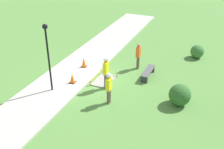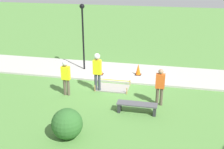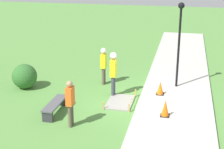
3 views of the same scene
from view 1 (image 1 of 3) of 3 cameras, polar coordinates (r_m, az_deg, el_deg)
name	(u,v)px [view 1 (image 1 of 3)]	position (r m, az deg, el deg)	size (l,w,h in m)	color
ground_plane	(92,80)	(16.99, -4.10, -1.05)	(60.00, 60.00, 0.00)	#51843D
sidewalk	(70,74)	(17.63, -8.44, 0.03)	(28.00, 2.99, 0.10)	#ADAAA3
wet_concrete_patch	(104,80)	(16.80, -1.62, -1.21)	(1.66, 1.08, 0.33)	gray
traffic_cone_near_patch	(84,62)	(18.24, -5.74, 2.49)	(0.34, 0.34, 0.65)	black
traffic_cone_far_patch	(72,78)	(16.47, -8.08, -0.76)	(0.34, 0.34, 0.58)	black
park_bench	(148,72)	(17.25, 7.32, 0.45)	(1.71, 0.44, 0.45)	#2D2D33
worker_supervisor	(109,86)	(14.26, -0.67, -2.26)	(0.40, 0.25, 1.76)	brown
worker_assistant	(106,69)	(15.54, -1.24, 1.07)	(0.40, 0.28, 1.96)	#383D47
bystander_in_orange_shirt	(138,55)	(17.96, 5.36, 4.05)	(0.40, 0.23, 1.72)	brown
lamppost_near	(47,48)	(15.00, -12.99, 5.21)	(0.28, 0.28, 3.81)	black
shrub_rounded_near	(180,95)	(14.81, 13.61, -4.05)	(1.14, 1.14, 1.14)	#2D6028
shrub_rounded_mid	(197,51)	(20.50, 16.93, 4.50)	(0.94, 0.94, 0.94)	#387033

